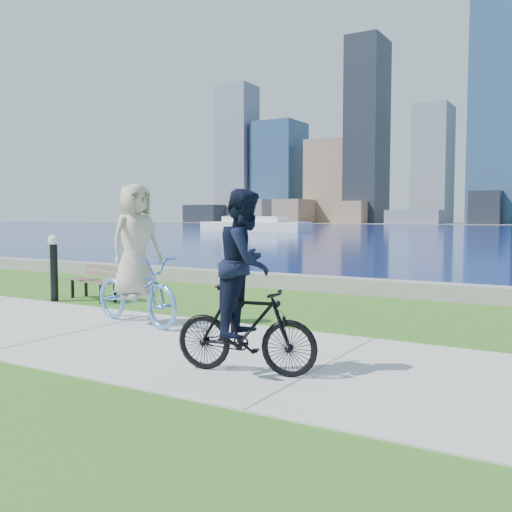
{
  "coord_description": "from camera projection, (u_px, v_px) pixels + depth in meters",
  "views": [
    {
      "loc": [
        6.65,
        -5.99,
        1.76
      ],
      "look_at": [
        1.86,
        2.06,
        1.1
      ],
      "focal_mm": 40.0,
      "sensor_mm": 36.0,
      "label": 1
    }
  ],
  "objects": [
    {
      "name": "ground",
      "position": [
        81.0,
        332.0,
        8.65
      ],
      "size": [
        320.0,
        320.0,
        0.0
      ],
      "primitive_type": "plane",
      "color": "#2E6119",
      "rests_on": "ground"
    },
    {
      "name": "concrete_path",
      "position": [
        81.0,
        331.0,
        8.65
      ],
      "size": [
        80.0,
        3.5,
        0.02
      ],
      "primitive_type": "cube",
      "color": "#ABAAA5",
      "rests_on": "ground"
    },
    {
      "name": "seawall",
      "position": [
        277.0,
        281.0,
        13.95
      ],
      "size": [
        90.0,
        0.5,
        0.35
      ],
      "primitive_type": "cube",
      "color": "gray",
      "rests_on": "ground"
    },
    {
      "name": "ferry_near",
      "position": [
        255.0,
        225.0,
        65.98
      ],
      "size": [
        12.92,
        3.69,
        1.75
      ],
      "color": "white",
      "rests_on": "ground"
    },
    {
      "name": "park_bench",
      "position": [
        96.0,
        279.0,
        11.97
      ],
      "size": [
        1.47,
        0.82,
        0.72
      ],
      "rotation": [
        0.0,
        0.0,
        -0.26
      ],
      "color": "black",
      "rests_on": "ground"
    },
    {
      "name": "bollard_lamp",
      "position": [
        54.0,
        263.0,
        11.74
      ],
      "size": [
        0.22,
        0.22,
        1.37
      ],
      "color": "black",
      "rests_on": "ground"
    },
    {
      "name": "cyclist_woman",
      "position": [
        136.0,
        272.0,
        9.15
      ],
      "size": [
        1.16,
        2.2,
        2.25
      ],
      "rotation": [
        0.0,
        0.0,
        1.35
      ],
      "color": "#5D9AE3",
      "rests_on": "ground"
    },
    {
      "name": "cyclist_man",
      "position": [
        246.0,
        296.0,
        6.24
      ],
      "size": [
        0.79,
        1.69,
        2.03
      ],
      "rotation": [
        0.0,
        0.0,
        1.78
      ],
      "color": "black",
      "rests_on": "ground"
    }
  ]
}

